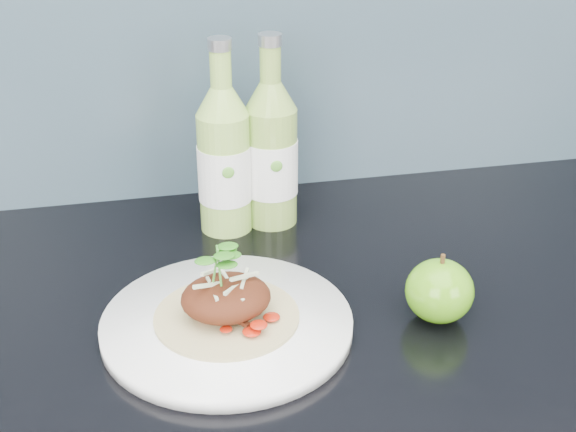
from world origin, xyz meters
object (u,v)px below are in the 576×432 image
Objects in this scene: cider_bottle_left at (224,160)px; cider_bottle_right at (271,154)px; dinner_plate at (227,324)px; green_apple at (439,291)px.

cider_bottle_right is at bearing 26.67° from cider_bottle_left.
cider_bottle_right reaches higher than dinner_plate.
green_apple is 0.36× the size of cider_bottle_right.
green_apple is (0.23, -0.03, 0.03)m from dinner_plate.
cider_bottle_right reaches higher than green_apple.
cider_bottle_left is 0.06m from cider_bottle_right.
cider_bottle_right is (0.06, 0.01, 0.00)m from cider_bottle_left.
dinner_plate is 1.27× the size of cider_bottle_left.
cider_bottle_left is 1.00× the size of cider_bottle_right.
dinner_plate is 0.23m from green_apple.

